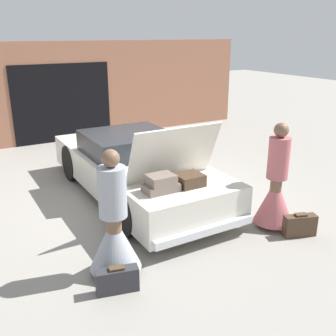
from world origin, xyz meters
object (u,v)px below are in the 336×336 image
object	(u,v)px
person_left	(114,232)
suitcase_beside_left_person	(117,280)
suitcase_beside_right_person	(300,225)
person_right	(275,191)
car	(134,168)

from	to	relation	value
person_left	suitcase_beside_left_person	bearing A→B (deg)	-30.21
suitcase_beside_left_person	suitcase_beside_right_person	bearing A→B (deg)	-2.35
person_left	suitcase_beside_left_person	xyz separation A→B (m)	(-0.15, -0.39, -0.44)
person_left	suitcase_beside_right_person	distance (m)	2.95
person_right	suitcase_beside_right_person	xyz separation A→B (m)	(0.13, -0.45, -0.44)
person_right	suitcase_beside_left_person	xyz separation A→B (m)	(-2.89, -0.32, -0.46)
person_left	suitcase_beside_right_person	world-z (taller)	person_left
person_left	person_right	distance (m)	2.74
person_left	suitcase_beside_left_person	world-z (taller)	person_left
person_left	suitcase_beside_left_person	distance (m)	0.61
person_left	suitcase_beside_right_person	xyz separation A→B (m)	(2.87, -0.51, -0.43)
person_left	person_right	bearing A→B (deg)	79.00
person_right	suitcase_beside_right_person	bearing A→B (deg)	-160.17
car	suitcase_beside_left_person	world-z (taller)	car
car	person_left	world-z (taller)	person_left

